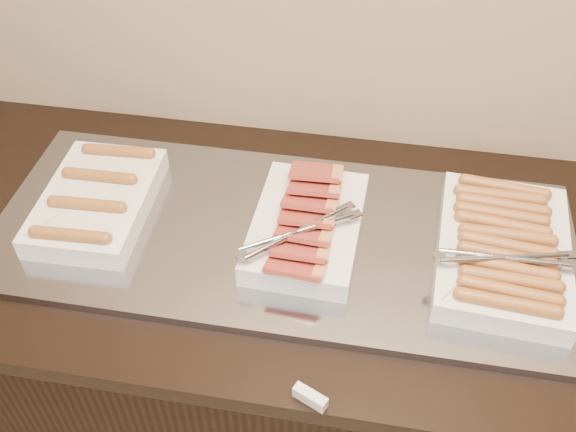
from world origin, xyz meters
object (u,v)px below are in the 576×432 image
(dish_center, at_px, (306,226))
(dish_right, at_px, (503,249))
(dish_left, at_px, (97,200))
(warming_tray, at_px, (281,236))
(counter, at_px, (293,360))

(dish_center, relative_size, dish_right, 0.89)
(dish_left, bearing_deg, warming_tray, -1.39)
(dish_center, bearing_deg, dish_right, 2.21)
(counter, xyz_separation_m, dish_right, (0.41, -0.00, 0.50))
(warming_tray, xyz_separation_m, dish_center, (0.05, -0.00, 0.04))
(dish_center, bearing_deg, dish_left, -178.64)
(warming_tray, bearing_deg, dish_center, -5.41)
(warming_tray, height_order, dish_right, dish_right)
(warming_tray, height_order, dish_center, dish_center)
(warming_tray, distance_m, dish_center, 0.07)
(dish_left, bearing_deg, counter, -1.39)
(counter, distance_m, warming_tray, 0.46)
(dish_center, bearing_deg, counter, 170.43)
(dish_center, bearing_deg, warming_tray, 176.58)
(dish_right, bearing_deg, counter, -176.77)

